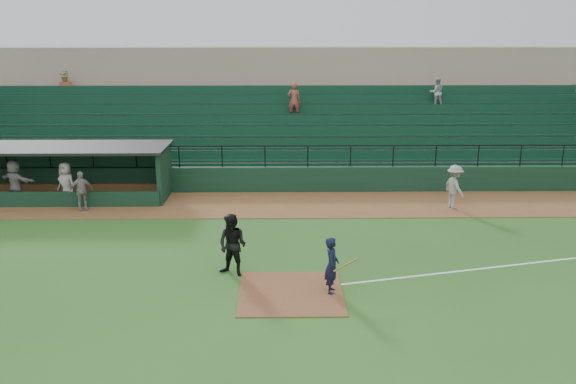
{
  "coord_description": "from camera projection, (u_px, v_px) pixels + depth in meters",
  "views": [
    {
      "loc": [
        -0.31,
        -16.5,
        7.28
      ],
      "look_at": [
        0.0,
        5.0,
        1.4
      ],
      "focal_mm": 36.45,
      "sensor_mm": 36.0,
      "label": 1
    }
  ],
  "objects": [
    {
      "name": "foul_line",
      "position": [
        534.0,
        263.0,
        19.1
      ],
      "size": [
        17.49,
        4.44,
        0.01
      ],
      "primitive_type": "cube",
      "rotation": [
        0.0,
        0.0,
        0.24
      ],
      "color": "white",
      "rests_on": "ground"
    },
    {
      "name": "stadium_structure",
      "position": [
        285.0,
        123.0,
        33.1
      ],
      "size": [
        38.0,
        13.08,
        6.4
      ],
      "color": "#10301D",
      "rests_on": "ground"
    },
    {
      "name": "batter_at_plate",
      "position": [
        332.0,
        265.0,
        16.71
      ],
      "size": [
        1.02,
        0.69,
        1.69
      ],
      "color": "black",
      "rests_on": "ground"
    },
    {
      "name": "umpire",
      "position": [
        233.0,
        245.0,
        17.93
      ],
      "size": [
        1.17,
        1.08,
        1.95
      ],
      "primitive_type": "imported",
      "rotation": [
        0.0,
        0.0,
        -0.45
      ],
      "color": "black",
      "rests_on": "ground"
    },
    {
      "name": "dugout_player_a",
      "position": [
        81.0,
        191.0,
        24.49
      ],
      "size": [
        1.05,
        0.85,
        1.68
      ],
      "primitive_type": "imported",
      "rotation": [
        0.0,
        0.0,
        0.54
      ],
      "color": "gray",
      "rests_on": "warning_track"
    },
    {
      "name": "runner",
      "position": [
        455.0,
        187.0,
        24.73
      ],
      "size": [
        1.02,
        1.36,
        1.88
      ],
      "primitive_type": "imported",
      "rotation": [
        0.0,
        0.0,
        1.86
      ],
      "color": "gray",
      "rests_on": "warning_track"
    },
    {
      "name": "dugout",
      "position": [
        73.0,
        168.0,
        26.57
      ],
      "size": [
        8.9,
        3.2,
        2.42
      ],
      "color": "#10301D",
      "rests_on": "ground"
    },
    {
      "name": "home_plate_dirt",
      "position": [
        291.0,
        293.0,
        16.87
      ],
      "size": [
        3.0,
        3.0,
        0.03
      ],
      "primitive_type": "cube",
      "color": "brown",
      "rests_on": "ground"
    },
    {
      "name": "dugout_player_b",
      "position": [
        66.0,
        184.0,
        25.25
      ],
      "size": [
        1.09,
        0.96,
        1.88
      ],
      "primitive_type": "imported",
      "rotation": [
        0.0,
        0.0,
        -0.5
      ],
      "color": "#A9A29E",
      "rests_on": "warning_track"
    },
    {
      "name": "warning_track",
      "position": [
        287.0,
        204.0,
        25.55
      ],
      "size": [
        40.0,
        4.0,
        0.03
      ],
      "primitive_type": "cube",
      "color": "brown",
      "rests_on": "ground"
    },
    {
      "name": "ground",
      "position": [
        290.0,
        279.0,
        17.84
      ],
      "size": [
        90.0,
        90.0,
        0.0
      ],
      "primitive_type": "plane",
      "color": "#27571C",
      "rests_on": "ground"
    },
    {
      "name": "dugout_player_c",
      "position": [
        15.0,
        182.0,
        25.44
      ],
      "size": [
        1.89,
        1.27,
        1.96
      ],
      "primitive_type": "imported",
      "rotation": [
        0.0,
        0.0,
        2.72
      ],
      "color": "gray",
      "rests_on": "warning_track"
    }
  ]
}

